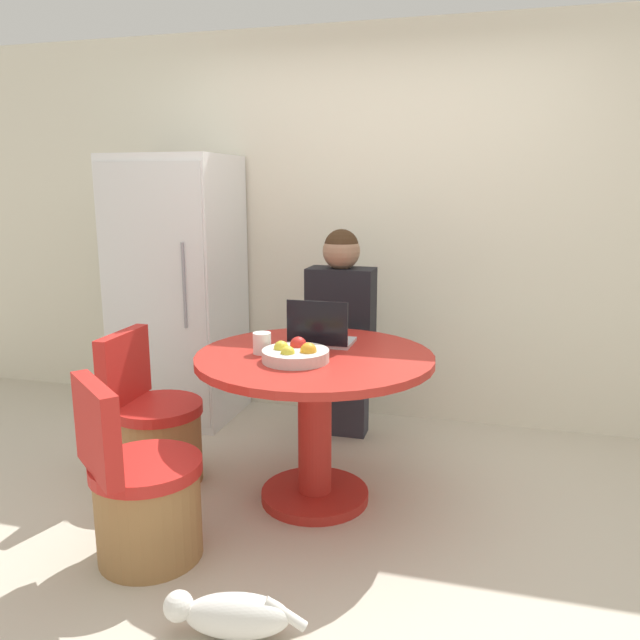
# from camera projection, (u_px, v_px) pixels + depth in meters

# --- Properties ---
(ground_plane) EXTENTS (12.00, 12.00, 0.00)m
(ground_plane) POSITION_uv_depth(u_px,v_px,m) (318.00, 531.00, 2.92)
(ground_plane) COLOR beige
(wall_back) EXTENTS (7.00, 0.06, 2.60)m
(wall_back) POSITION_uv_depth(u_px,v_px,m) (383.00, 229.00, 4.17)
(wall_back) COLOR silver
(wall_back) RESTS_ON ground_plane
(refrigerator) EXTENTS (0.76, 0.69, 1.78)m
(refrigerator) POSITION_uv_depth(u_px,v_px,m) (178.00, 290.00, 4.24)
(refrigerator) COLOR white
(refrigerator) RESTS_ON ground_plane
(dining_table) EXTENTS (1.17, 1.17, 0.78)m
(dining_table) POSITION_uv_depth(u_px,v_px,m) (315.00, 397.00, 3.10)
(dining_table) COLOR #B2261E
(dining_table) RESTS_ON ground_plane
(chair_left_side) EXTENTS (0.47, 0.47, 0.82)m
(chair_left_side) POSITION_uv_depth(u_px,v_px,m) (156.00, 433.00, 3.38)
(chair_left_side) COLOR #9E7042
(chair_left_side) RESTS_ON ground_plane
(chair_near_left_corner) EXTENTS (0.54, 0.55, 0.82)m
(chair_near_left_corner) POSITION_uv_depth(u_px,v_px,m) (143.00, 500.00, 2.66)
(chair_near_left_corner) COLOR #9E7042
(chair_near_left_corner) RESTS_ON ground_plane
(person_seated) EXTENTS (0.40, 0.37, 1.33)m
(person_seated) POSITION_uv_depth(u_px,v_px,m) (342.00, 325.00, 3.83)
(person_seated) COLOR #2D2D38
(person_seated) RESTS_ON ground_plane
(laptop) EXTENTS (0.32, 0.23, 0.24)m
(laptop) POSITION_uv_depth(u_px,v_px,m) (321.00, 335.00, 3.22)
(laptop) COLOR #B7B7BC
(laptop) RESTS_ON dining_table
(fruit_bowl) EXTENTS (0.32, 0.32, 0.10)m
(fruit_bowl) POSITION_uv_depth(u_px,v_px,m) (296.00, 354.00, 2.92)
(fruit_bowl) COLOR beige
(fruit_bowl) RESTS_ON dining_table
(coffee_cup) EXTENTS (0.09, 0.09, 0.10)m
(coffee_cup) POSITION_uv_depth(u_px,v_px,m) (262.00, 343.00, 3.05)
(coffee_cup) COLOR white
(coffee_cup) RESTS_ON dining_table
(cat) EXTENTS (0.51, 0.23, 0.16)m
(cat) POSITION_uv_depth(u_px,v_px,m) (231.00, 614.00, 2.22)
(cat) COLOR white
(cat) RESTS_ON ground_plane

